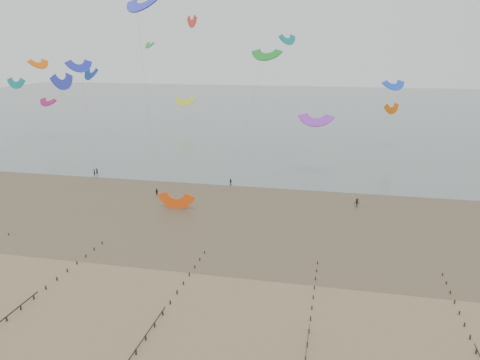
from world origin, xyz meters
TOP-DOWN VIEW (x-y plane):
  - ground at (0.00, 0.00)m, footprint 500.00×500.00m
  - sea_and_shore at (-4.08, 34.40)m, footprint 500.00×665.00m
  - kitesurfer_lead at (-37.01, 51.33)m, footprint 0.82×0.78m
  - kitesurfers at (33.88, 48.63)m, footprint 126.79×19.20m
  - grounded_kite at (-7.84, 31.82)m, footprint 6.65×5.19m
  - kites_airborne at (-4.16, 90.40)m, footprint 219.76×112.19m

SIDE VIEW (x-z plane):
  - ground at x=0.00m, z-range 0.00..0.00m
  - grounded_kite at x=-7.84m, z-range -1.83..1.83m
  - sea_and_shore at x=-4.08m, z-range -0.01..0.02m
  - kitesurfers at x=33.88m, z-range -0.08..1.81m
  - kitesurfer_lead at x=-37.01m, z-range 0.00..1.88m
  - kites_airborne at x=-4.16m, z-range 4.36..41.47m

